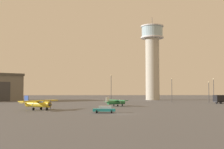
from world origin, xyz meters
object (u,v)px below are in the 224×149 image
object	(u,v)px
airplane_green	(116,102)
light_post_centre	(209,90)
airplane_yellow	(38,103)
truck_box_black	(224,99)
light_post_east	(111,86)
car_teal	(105,109)
light_post_west	(172,88)
control_tower	(152,57)
light_post_north	(214,88)

from	to	relation	value
airplane_green	light_post_centre	xyz separation A→B (m)	(34.89, 22.78, 3.40)
airplane_yellow	truck_box_black	bearing A→B (deg)	59.98
truck_box_black	light_post_east	xyz separation A→B (m)	(-36.87, 10.54, 4.31)
light_post_east	car_teal	bearing A→B (deg)	-93.71
car_teal	light_post_east	size ratio (longest dim) A/B	0.45
car_teal	light_post_east	world-z (taller)	light_post_east
light_post_west	airplane_green	bearing A→B (deg)	-129.88
airplane_green	light_post_centre	world-z (taller)	light_post_centre
airplane_green	airplane_yellow	bearing A→B (deg)	-173.13
airplane_green	truck_box_black	distance (m)	39.03
truck_box_black	car_teal	xyz separation A→B (m)	(-39.98, -37.38, -0.87)
light_post_east	light_post_centre	distance (m)	35.38
control_tower	airplane_green	world-z (taller)	control_tower
light_post_west	light_post_centre	bearing A→B (deg)	-17.79
truck_box_black	light_post_centre	distance (m)	9.44
light_post_centre	light_post_west	bearing A→B (deg)	162.21
car_teal	light_post_north	size ratio (longest dim) A/B	0.53
airplane_yellow	light_post_west	world-z (taller)	light_post_west
light_post_west	truck_box_black	bearing A→B (deg)	-42.39
car_teal	light_post_centre	world-z (taller)	light_post_centre
airplane_green	light_post_north	bearing A→B (deg)	-2.32
light_post_centre	truck_box_black	bearing A→B (deg)	-80.02
light_post_north	car_teal	bearing A→B (deg)	-131.81
airplane_green	truck_box_black	bearing A→B (deg)	-11.20
control_tower	airplane_green	bearing A→B (deg)	-111.09
light_post_centre	airplane_yellow	bearing A→B (deg)	-144.72
car_teal	airplane_green	bearing A→B (deg)	-92.87
light_post_west	light_post_east	world-z (taller)	light_post_east
light_post_west	light_post_centre	distance (m)	13.16
control_tower	airplane_green	distance (m)	57.09
airplane_yellow	light_post_west	xyz separation A→B (m)	(40.75, 41.69, 3.85)
airplane_green	light_post_east	xyz separation A→B (m)	(-0.42, 24.51, 4.71)
airplane_green	truck_box_black	size ratio (longest dim) A/B	1.10
car_teal	light_post_north	bearing A→B (deg)	-126.10
light_post_east	light_post_north	size ratio (longest dim) A/B	1.17
light_post_west	light_post_north	bearing A→B (deg)	-25.11
truck_box_black	light_post_north	xyz separation A→B (m)	(-0.68, 6.56, 3.53)
control_tower	light_post_west	bearing A→B (deg)	-82.87
light_post_east	light_post_centre	world-z (taller)	light_post_east
light_post_north	light_post_centre	xyz separation A→B (m)	(-0.87, 2.26, -0.54)
truck_box_black	light_post_east	distance (m)	38.59
light_post_east	airplane_yellow	bearing A→B (deg)	-114.49
control_tower	light_post_centre	world-z (taller)	control_tower
truck_box_black	light_post_west	bearing A→B (deg)	125.34
light_post_east	light_post_north	distance (m)	36.42
light_post_west	light_post_north	xyz separation A→B (m)	(13.38, -6.27, -0.21)
airplane_yellow	light_post_east	world-z (taller)	light_post_east
airplane_green	light_post_north	distance (m)	41.43
airplane_yellow	truck_box_black	size ratio (longest dim) A/B	1.38
car_teal	light_post_centre	size ratio (longest dim) A/B	0.60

